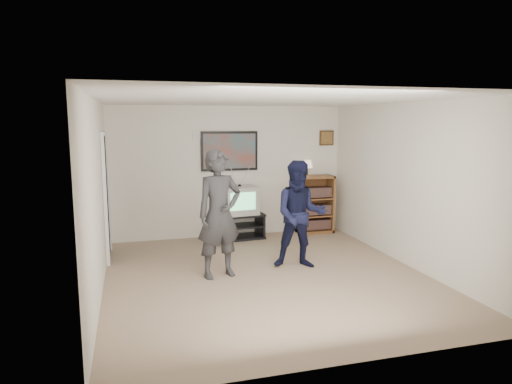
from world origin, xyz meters
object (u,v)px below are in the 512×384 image
media_stand (238,226)px  crt_television (240,200)px  person_short (300,215)px  bookshelf (315,204)px  person_tall (219,214)px

media_stand → crt_television: crt_television is taller
media_stand → person_short: person_short is taller
crt_television → person_short: (0.47, -1.94, 0.08)m
bookshelf → person_short: bearing=-118.6°
media_stand → person_short: size_ratio=0.61×
bookshelf → person_short: (-1.09, -1.99, 0.24)m
media_stand → person_short: 2.09m
bookshelf → person_short: person_short is taller
crt_television → bookshelf: 1.57m
bookshelf → person_tall: person_tall is taller
crt_television → person_short: 2.00m
crt_television → person_tall: (-0.78, -2.03, 0.17)m
person_short → person_tall: bearing=-159.5°
bookshelf → person_tall: (-2.34, -2.08, 0.34)m
crt_television → person_short: size_ratio=0.38×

